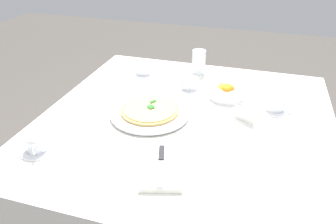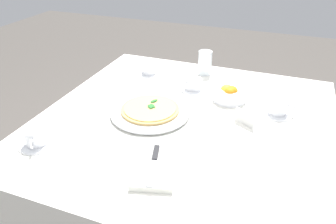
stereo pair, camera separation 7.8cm
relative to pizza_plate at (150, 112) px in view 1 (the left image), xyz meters
name	(u,v)px [view 1 (the left image)]	position (x,y,z in m)	size (l,w,h in m)	color
dining_table	(185,143)	(-0.02, 0.15, -0.14)	(1.15, 1.15, 0.75)	white
pizza_plate	(150,112)	(0.00, 0.00, 0.00)	(0.32, 0.32, 0.02)	white
pizza	(150,110)	(0.00, 0.00, 0.01)	(0.24, 0.24, 0.02)	#DBAD60
coffee_cup_far_left	(190,84)	(-0.28, 0.10, 0.01)	(0.13, 0.13, 0.06)	white
coffee_cup_left_edge	(144,70)	(-0.38, -0.17, 0.02)	(0.13, 0.13, 0.06)	white
coffee_cup_right_edge	(275,104)	(-0.19, 0.49, 0.02)	(0.13, 0.13, 0.06)	white
coffee_cup_near_left	(37,143)	(0.33, -0.29, 0.02)	(0.13, 0.13, 0.06)	white
water_glass_far_right	(199,63)	(-0.48, 0.10, 0.04)	(0.07, 0.07, 0.12)	white
napkin_folded	(161,166)	(0.31, 0.15, 0.00)	(0.25, 0.18, 0.02)	white
dinner_knife	(161,163)	(0.31, 0.15, 0.01)	(0.19, 0.07, 0.01)	silver
citrus_bowl	(226,92)	(-0.24, 0.28, 0.02)	(0.15, 0.15, 0.07)	white
menu_card	(245,115)	(-0.06, 0.37, 0.02)	(0.05, 0.08, 0.06)	white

